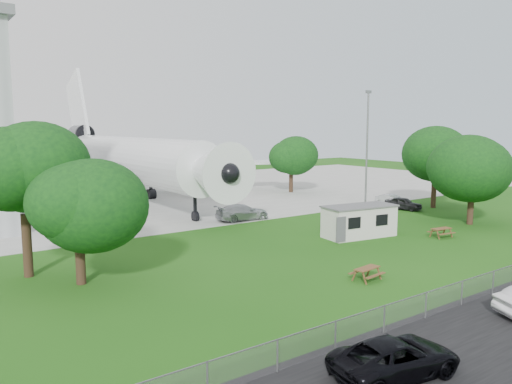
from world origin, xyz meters
TOP-DOWN VIEW (x-y plane):
  - ground at (0.00, 0.00)m, footprint 160.00×160.00m
  - concrete_apron at (0.00, 38.00)m, footprint 120.00×46.00m
  - airliner at (-2.00, 35.86)m, footprint 46.36×47.73m
  - site_cabin at (5.77, 4.63)m, footprint 6.92×3.61m
  - picnic_west at (-2.72, -3.80)m, footprint 1.97×1.71m
  - picnic_east at (11.07, 0.48)m, footprint 1.99×1.73m
  - fence at (0.00, -9.50)m, footprint 58.00×0.04m
  - lamp_mast at (8.20, 6.20)m, footprint 0.16×0.16m
  - tree_west_big at (-18.91, 8.74)m, footprint 7.41×7.41m
  - tree_west_small at (-16.75, 5.42)m, footprint 6.66×6.66m
  - tree_east_front at (18.03, 2.14)m, footprint 7.62×7.62m
  - tree_east_back at (23.62, 9.94)m, footprint 7.54×7.54m
  - tree_far_apron at (19.00, 29.34)m, footprint 6.25×6.25m
  - car_west_estate at (-10.68, -12.26)m, footprint 5.36×3.11m
  - car_ne_hatch at (19.71, 11.00)m, footprint 2.54×4.26m
  - car_ne_sedan at (20.48, 13.18)m, footprint 1.63×4.12m
  - car_apron_van at (1.97, 16.27)m, footprint 5.52×2.63m

SIDE VIEW (x-z plane):
  - ground at x=0.00m, z-range 0.00..0.00m
  - picnic_west at x=-2.72m, z-range -0.38..0.38m
  - picnic_east at x=11.07m, z-range -0.38..0.38m
  - fence at x=0.00m, z-range -0.65..0.65m
  - concrete_apron at x=0.00m, z-range 0.00..0.03m
  - car_ne_sedan at x=20.48m, z-range 0.00..1.33m
  - car_ne_hatch at x=19.71m, z-range 0.00..1.36m
  - car_west_estate at x=-10.68m, z-range 0.00..1.40m
  - car_apron_van at x=1.97m, z-range 0.00..1.55m
  - site_cabin at x=5.77m, z-range 0.00..2.62m
  - tree_far_apron at x=19.00m, z-range 0.79..8.65m
  - tree_west_small at x=-16.75m, z-range 0.77..8.99m
  - tree_east_front at x=18.03m, z-range 0.66..9.60m
  - airliner at x=-2.00m, z-range -3.57..14.11m
  - tree_east_back at x=23.62m, z-range 0.98..10.51m
  - lamp_mast at x=8.20m, z-range 0.00..12.00m
  - tree_west_big at x=-18.91m, z-range 1.46..11.82m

